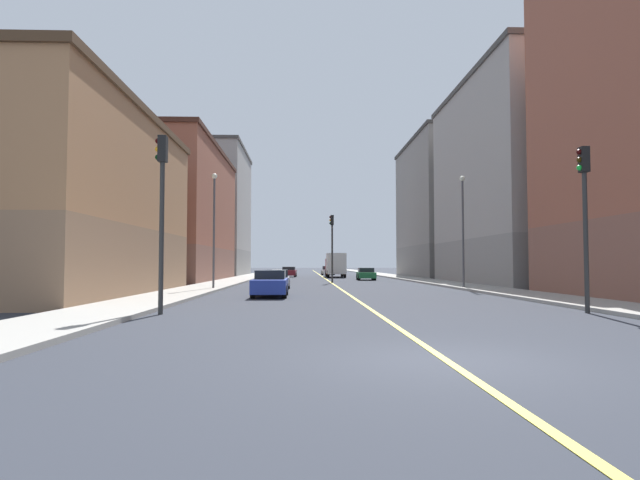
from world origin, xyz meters
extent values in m
plane|color=#2D3039|center=(0.00, 0.00, 0.00)|extent=(400.00, 400.00, 0.00)
cube|color=#9E9B93|center=(9.30, 49.00, 0.07)|extent=(3.16, 168.00, 0.15)
cube|color=#9E9B93|center=(-9.30, 49.00, 0.07)|extent=(3.16, 168.00, 0.15)
cube|color=#E5D14C|center=(0.00, 49.00, 0.01)|extent=(0.16, 154.00, 0.01)
cube|color=gray|center=(16.42, 33.12, 1.86)|extent=(11.08, 19.54, 3.73)
cube|color=#9E9993|center=(16.42, 33.12, 10.21)|extent=(11.08, 19.54, 12.96)
cube|color=#474442|center=(16.42, 33.12, 16.88)|extent=(11.38, 19.84, 0.40)
cube|color=slate|center=(16.42, 54.69, 1.95)|extent=(11.08, 19.40, 3.91)
cube|color=gray|center=(16.42, 54.69, 10.34)|extent=(11.08, 19.40, 12.87)
cube|color=#3B3937|center=(16.42, 54.69, 16.98)|extent=(11.38, 19.70, 0.40)
cube|color=#8F6B4F|center=(-16.42, 18.64, 1.80)|extent=(11.08, 18.81, 3.60)
cube|color=#A8754C|center=(-16.42, 18.64, 6.60)|extent=(11.08, 18.81, 5.99)
cube|color=#4B3422|center=(-16.42, 18.64, 9.79)|extent=(11.38, 19.11, 0.40)
cube|color=brown|center=(-16.42, 42.50, 1.63)|extent=(11.08, 22.48, 3.26)
cube|color=#93513D|center=(-16.42, 42.50, 8.06)|extent=(11.08, 22.48, 9.61)
cube|color=#42241B|center=(-16.42, 42.50, 13.07)|extent=(11.38, 22.78, 0.40)
cube|color=gray|center=(-16.42, 64.46, 1.81)|extent=(11.08, 17.46, 3.63)
cube|color=#9E9993|center=(-16.42, 64.46, 10.63)|extent=(11.08, 17.46, 14.00)
cube|color=#474442|center=(-16.42, 64.46, 17.83)|extent=(11.38, 17.76, 0.40)
cylinder|color=#2D2D2D|center=(7.33, 8.50, 2.46)|extent=(0.16, 0.16, 4.91)
cube|color=black|center=(7.33, 8.50, 5.36)|extent=(0.28, 0.32, 0.90)
sphere|color=#320404|center=(7.17, 8.50, 5.63)|extent=(0.20, 0.20, 0.20)
sphere|color=#352204|center=(7.17, 8.50, 5.35)|extent=(0.20, 0.20, 0.20)
sphere|color=green|center=(7.17, 8.50, 5.07)|extent=(0.20, 0.20, 0.20)
cylinder|color=#2D2D2D|center=(-7.33, 8.50, 2.59)|extent=(0.16, 0.16, 5.18)
cube|color=black|center=(-7.33, 8.50, 5.63)|extent=(0.28, 0.32, 0.90)
sphere|color=#320404|center=(-7.49, 8.50, 5.90)|extent=(0.20, 0.20, 0.20)
sphere|color=orange|center=(-7.49, 8.50, 5.62)|extent=(0.20, 0.20, 0.20)
sphere|color=black|center=(-7.49, 8.50, 5.34)|extent=(0.20, 0.20, 0.20)
cylinder|color=#2D2D2D|center=(0.08, 36.95, 2.59)|extent=(0.16, 0.16, 5.18)
cube|color=black|center=(0.08, 36.95, 5.63)|extent=(0.28, 0.32, 0.90)
sphere|color=#320404|center=(-0.08, 36.95, 5.90)|extent=(0.20, 0.20, 0.20)
sphere|color=orange|center=(-0.08, 36.95, 5.62)|extent=(0.20, 0.20, 0.20)
sphere|color=black|center=(-0.08, 36.95, 5.34)|extent=(0.20, 0.20, 0.20)
cylinder|color=#4C4C51|center=(8.33, 25.37, 3.76)|extent=(0.14, 0.14, 7.22)
sphere|color=#EAEACC|center=(8.33, 25.37, 7.52)|extent=(0.36, 0.36, 0.36)
cylinder|color=#4C4C51|center=(-8.33, 24.44, 3.71)|extent=(0.14, 0.14, 7.12)
sphere|color=#EAEACC|center=(-8.33, 24.44, 7.42)|extent=(0.36, 0.36, 0.36)
cube|color=#23389E|center=(-4.22, 17.68, 0.57)|extent=(1.73, 4.19, 0.69)
cube|color=black|center=(-4.22, 17.86, 1.14)|extent=(1.52, 1.77, 0.45)
cylinder|color=black|center=(-5.01, 18.98, 0.32)|extent=(0.22, 0.64, 0.64)
cylinder|color=black|center=(-3.44, 18.98, 0.32)|extent=(0.22, 0.64, 0.64)
cylinder|color=black|center=(-5.00, 16.38, 0.32)|extent=(0.22, 0.64, 0.64)
cylinder|color=black|center=(-3.44, 16.39, 0.32)|extent=(0.22, 0.64, 0.64)
cube|color=maroon|center=(-4.35, 57.45, 0.56)|extent=(1.94, 4.04, 0.68)
cube|color=black|center=(-4.35, 57.43, 1.11)|extent=(1.66, 1.93, 0.41)
cylinder|color=black|center=(-5.14, 58.72, 0.32)|extent=(0.24, 0.65, 0.64)
cylinder|color=black|center=(-3.48, 58.66, 0.32)|extent=(0.24, 0.65, 0.64)
cylinder|color=black|center=(-5.21, 56.25, 0.32)|extent=(0.24, 0.65, 0.64)
cylinder|color=black|center=(-3.56, 56.19, 0.32)|extent=(0.24, 0.65, 0.64)
cube|color=#1E6B38|center=(4.06, 44.60, 0.52)|extent=(1.89, 4.05, 0.60)
cube|color=black|center=(4.06, 44.59, 1.05)|extent=(1.61, 1.86, 0.45)
cylinder|color=black|center=(3.29, 45.86, 0.32)|extent=(0.24, 0.65, 0.64)
cylinder|color=black|center=(4.90, 45.81, 0.32)|extent=(0.24, 0.65, 0.64)
cylinder|color=black|center=(3.22, 43.38, 0.32)|extent=(0.24, 0.65, 0.64)
cylinder|color=black|center=(4.83, 43.34, 0.32)|extent=(0.24, 0.65, 0.64)
cube|color=silver|center=(-4.40, 27.29, 0.50)|extent=(1.96, 4.17, 0.56)
cube|color=black|center=(-4.40, 27.33, 1.03)|extent=(1.66, 2.14, 0.51)
cylinder|color=black|center=(-5.27, 28.52, 0.32)|extent=(0.25, 0.65, 0.64)
cylinder|color=black|center=(-3.65, 28.59, 0.32)|extent=(0.25, 0.65, 0.64)
cylinder|color=black|center=(-5.15, 25.98, 0.32)|extent=(0.25, 0.65, 0.64)
cylinder|color=black|center=(-3.54, 26.05, 0.32)|extent=(0.25, 0.65, 0.64)
cube|color=white|center=(1.26, 69.68, 0.53)|extent=(1.94, 3.95, 0.62)
cube|color=black|center=(1.27, 69.58, 1.09)|extent=(1.68, 1.75, 0.50)
cylinder|color=black|center=(0.38, 70.89, 0.32)|extent=(0.23, 0.64, 0.64)
cylinder|color=black|center=(2.11, 70.91, 0.32)|extent=(0.23, 0.64, 0.64)
cylinder|color=black|center=(0.42, 68.45, 0.32)|extent=(0.23, 0.64, 0.64)
cylinder|color=black|center=(2.14, 68.47, 0.32)|extent=(0.23, 0.64, 0.64)
cube|color=maroon|center=(1.57, 58.86, 1.35)|extent=(2.24, 2.09, 2.01)
cube|color=silver|center=(1.57, 54.90, 1.73)|extent=(2.24, 4.94, 2.55)
cylinder|color=black|center=(0.55, 58.49, 0.45)|extent=(0.30, 0.90, 0.90)
cylinder|color=black|center=(2.59, 58.49, 0.45)|extent=(0.30, 0.90, 0.90)
cylinder|color=black|center=(0.55, 53.85, 0.45)|extent=(0.30, 0.90, 0.90)
cylinder|color=black|center=(2.59, 53.85, 0.45)|extent=(0.30, 0.90, 0.90)
camera|label=1|loc=(-2.52, -9.03, 1.71)|focal=28.83mm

